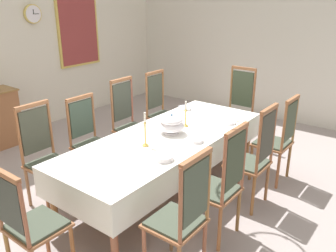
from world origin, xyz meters
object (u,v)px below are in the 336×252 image
object	(u,v)px
chair_south_c	(254,156)
bowl_near_left	(229,122)
candlestick_east	(186,117)
chair_south_b	(221,183)
soup_tureen	(171,124)
framed_painting	(78,24)
spoon_primary	(231,120)
chair_north_c	(129,121)
dining_table	(167,141)
chair_head_east	(238,108)
candlestick_west	(145,132)
bowl_far_right	(164,157)
bowl_far_left	(196,140)
chair_north_d	(161,109)
chair_north_a	(45,155)
chair_head_west	(29,222)
mounted_clock	(33,14)
chair_north_b	(90,139)
chair_south_a	(182,215)
spoon_secondary	(188,107)
chair_south_d	(278,138)
bowl_near_right	(185,108)

from	to	relation	value
chair_south_c	bowl_near_left	size ratio (longest dim) A/B	7.29
bowl_near_left	candlestick_east	bearing A→B (deg)	138.03
chair_south_b	soup_tureen	size ratio (longest dim) A/B	3.90
framed_painting	chair_south_b	bearing A→B (deg)	-113.55
candlestick_east	spoon_primary	distance (m)	0.65
chair_north_c	bowl_near_left	size ratio (longest dim) A/B	7.34
dining_table	chair_head_east	size ratio (longest dim) A/B	2.26
candlestick_west	framed_painting	size ratio (longest dim) A/B	0.24
dining_table	bowl_far_right	size ratio (longest dim) A/B	14.44
candlestick_east	bowl_near_left	size ratio (longest dim) A/B	1.99
chair_south_b	bowl_far_left	xyz separation A→B (m)	(0.42, 0.56, 0.15)
dining_table	chair_north_c	bearing A→B (deg)	69.48
chair_south_c	bowl_near_left	bearing A→B (deg)	50.73
chair_north_d	chair_north_a	bearing A→B (deg)	0.02
chair_north_d	chair_head_west	xyz separation A→B (m)	(-2.87, -0.94, -0.03)
chair_head_west	soup_tureen	size ratio (longest dim) A/B	3.53
dining_table	chair_south_b	size ratio (longest dim) A/B	2.36
candlestick_west	bowl_near_left	world-z (taller)	candlestick_west
bowl_far_right	mounted_clock	bearing A→B (deg)	73.79
chair_north_b	soup_tureen	bearing A→B (deg)	116.37
chair_south_a	bowl_far_left	xyz separation A→B (m)	(1.06, 0.56, 0.16)
chair_north_a	spoon_primary	xyz separation A→B (m)	(1.93, -1.29, 0.14)
chair_south_a	soup_tureen	size ratio (longest dim) A/B	3.82
dining_table	chair_south_c	distance (m)	1.00
chair_north_b	chair_north_c	size ratio (longest dim) A/B	0.93
dining_table	chair_north_b	xyz separation A→B (m)	(-0.37, 0.93, -0.08)
chair_south_b	candlestick_west	world-z (taller)	chair_south_b
spoon_secondary	chair_south_d	bearing A→B (deg)	-99.56
chair_head_east	chair_south_b	bearing A→B (deg)	113.16
bowl_near_left	chair_south_d	bearing A→B (deg)	-64.17
chair_south_a	mounted_clock	size ratio (longest dim) A/B	3.74
chair_south_a	chair_north_b	bearing A→B (deg)	70.98
chair_head_east	framed_painting	distance (m)	3.44
chair_head_west	bowl_near_right	world-z (taller)	chair_head_west
chair_head_west	soup_tureen	bearing A→B (deg)	90.00
bowl_far_left	chair_south_b	bearing A→B (deg)	-126.98
chair_north_a	candlestick_east	size ratio (longest dim) A/B	3.61
chair_south_d	chair_head_east	distance (m)	1.19
chair_head_east	candlestick_west	bearing A→B (deg)	90.00
chair_north_c	soup_tureen	bearing A→B (deg)	74.33
bowl_near_right	chair_south_d	bearing A→B (deg)	-84.43
bowl_near_left	chair_north_b	bearing A→B (deg)	131.90
dining_table	chair_north_d	world-z (taller)	chair_north_d
chair_north_a	chair_head_west	world-z (taller)	chair_north_a
bowl_near_left	spoon_secondary	size ratio (longest dim) A/B	0.93
chair_north_b	bowl_far_right	world-z (taller)	chair_north_b
chair_north_c	soup_tureen	world-z (taller)	chair_north_c
chair_north_c	dining_table	bearing A→B (deg)	69.48
spoon_primary	chair_north_d	bearing A→B (deg)	70.44
chair_north_c	bowl_near_left	distance (m)	1.40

